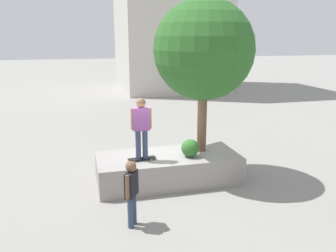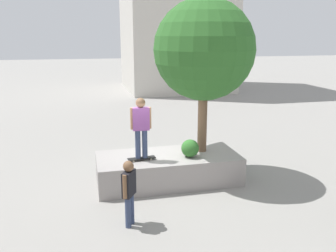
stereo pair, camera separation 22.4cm
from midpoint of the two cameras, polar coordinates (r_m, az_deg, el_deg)
name	(u,v)px [view 1 (the left image)]	position (r m, az deg, el deg)	size (l,w,h in m)	color
ground_plane	(158,178)	(11.14, -2.25, -8.35)	(120.00, 120.00, 0.00)	gray
planter_ledge	(168,168)	(10.75, -0.60, -6.81)	(4.21, 1.84, 0.83)	gray
plaza_tree	(204,50)	(10.52, 5.14, 12.06)	(2.94, 2.94, 4.54)	brown
boxwood_shrub	(190,148)	(10.43, 2.97, -3.57)	(0.52, 0.52, 0.52)	#2D6628
skateboard	(142,158)	(10.20, -4.84, -5.22)	(0.82, 0.30, 0.07)	black
skateboarder	(141,124)	(9.91, -4.97, 0.33)	(0.59, 0.27, 1.73)	navy
passerby_with_bag	(131,189)	(8.21, -6.68, -10.05)	(0.37, 0.47, 1.59)	navy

